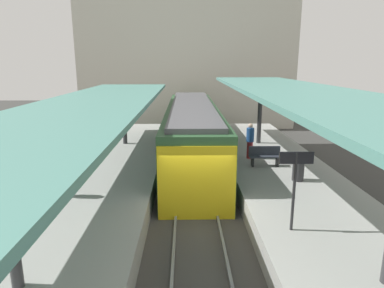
% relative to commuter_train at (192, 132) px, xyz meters
% --- Properties ---
extents(ground_plane, '(80.00, 80.00, 0.00)m').
position_rel_commuter_train_xyz_m(ground_plane, '(0.00, -7.28, -1.73)').
color(ground_plane, '#383835').
extents(platform_left, '(4.40, 28.00, 1.00)m').
position_rel_commuter_train_xyz_m(platform_left, '(-3.80, -7.28, -1.23)').
color(platform_left, '#9E9E99').
rests_on(platform_left, ground_plane).
extents(platform_right, '(4.40, 28.00, 1.00)m').
position_rel_commuter_train_xyz_m(platform_right, '(3.80, -7.28, -1.23)').
color(platform_right, '#9E9E99').
rests_on(platform_right, ground_plane).
extents(track_ballast, '(3.20, 28.00, 0.20)m').
position_rel_commuter_train_xyz_m(track_ballast, '(0.00, -7.28, -1.63)').
color(track_ballast, '#423F3D').
rests_on(track_ballast, ground_plane).
extents(rail_near_side, '(0.08, 28.00, 0.14)m').
position_rel_commuter_train_xyz_m(rail_near_side, '(-0.72, -7.28, -1.46)').
color(rail_near_side, slate).
rests_on(rail_near_side, track_ballast).
extents(rail_far_side, '(0.08, 28.00, 0.14)m').
position_rel_commuter_train_xyz_m(rail_far_side, '(0.72, -7.28, -1.46)').
color(rail_far_side, slate).
rests_on(rail_far_side, track_ballast).
extents(commuter_train, '(2.78, 15.21, 3.10)m').
position_rel_commuter_train_xyz_m(commuter_train, '(0.00, 0.00, 0.00)').
color(commuter_train, '#2D5633').
rests_on(commuter_train, track_ballast).
extents(canopy_left, '(4.18, 21.00, 3.06)m').
position_rel_commuter_train_xyz_m(canopy_left, '(-3.80, -5.88, 2.22)').
color(canopy_left, '#333335').
rests_on(canopy_left, platform_left).
extents(canopy_right, '(4.18, 21.00, 3.52)m').
position_rel_commuter_train_xyz_m(canopy_right, '(3.80, -5.88, 2.66)').
color(canopy_right, '#333335').
rests_on(canopy_right, platform_right).
extents(platform_bench, '(1.40, 0.41, 0.86)m').
position_rel_commuter_train_xyz_m(platform_bench, '(3.14, -3.94, -0.26)').
color(platform_bench, black).
rests_on(platform_bench, platform_right).
extents(platform_sign, '(0.90, 0.08, 2.21)m').
position_rel_commuter_train_xyz_m(platform_sign, '(2.51, -9.88, 0.90)').
color(platform_sign, '#262628').
rests_on(platform_sign, platform_right).
extents(litter_bin, '(0.44, 0.44, 0.80)m').
position_rel_commuter_train_xyz_m(litter_bin, '(3.99, -5.92, -0.33)').
color(litter_bin, '#2D2D30').
rests_on(litter_bin, platform_right).
extents(passenger_near_bench, '(0.36, 0.36, 1.65)m').
position_rel_commuter_train_xyz_m(passenger_near_bench, '(-4.77, -7.33, 0.13)').
color(passenger_near_bench, navy).
rests_on(passenger_near_bench, platform_left).
extents(passenger_mid_platform, '(0.36, 0.36, 1.69)m').
position_rel_commuter_train_xyz_m(passenger_mid_platform, '(2.69, -2.74, 0.15)').
color(passenger_mid_platform, maroon).
rests_on(passenger_mid_platform, platform_right).
extents(station_building_backdrop, '(18.00, 6.00, 11.00)m').
position_rel_commuter_train_xyz_m(station_building_backdrop, '(-0.20, 12.72, 3.77)').
color(station_building_backdrop, beige).
rests_on(station_building_backdrop, ground_plane).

